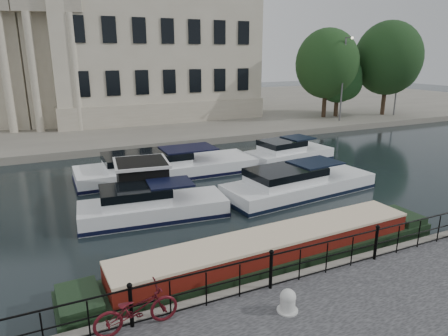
# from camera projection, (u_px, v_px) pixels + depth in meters

# --- Properties ---
(ground_plane) EXTENTS (160.00, 160.00, 0.00)m
(ground_plane) POSITION_uv_depth(u_px,v_px,m) (235.00, 268.00, 13.67)
(ground_plane) COLOR black
(ground_plane) RESTS_ON ground
(far_bank) EXTENTS (120.00, 42.00, 0.55)m
(far_bank) POSITION_uv_depth(u_px,v_px,m) (89.00, 113.00, 47.57)
(far_bank) COLOR #6B665B
(far_bank) RESTS_ON ground_plane
(railing) EXTENTS (24.14, 0.14, 1.22)m
(railing) POSITION_uv_depth(u_px,v_px,m) (271.00, 268.00, 11.38)
(railing) COLOR black
(railing) RESTS_ON near_quay
(civic_building) EXTENTS (53.55, 31.84, 16.85)m
(civic_building) POSITION_uv_depth(u_px,v_px,m) (79.00, 54.00, 41.55)
(civic_building) COLOR #ADA38C
(civic_building) RESTS_ON far_bank
(lamp_posts) EXTENTS (8.24, 1.55, 8.07)m
(lamp_posts) POSITION_uv_depth(u_px,v_px,m) (372.00, 77.00, 40.93)
(lamp_posts) COLOR #59595B
(lamp_posts) RESTS_ON far_bank
(bicycle) EXTENTS (2.12, 0.81, 1.10)m
(bicycle) POSITION_uv_depth(u_px,v_px,m) (136.00, 309.00, 9.71)
(bicycle) COLOR #470C13
(bicycle) RESTS_ON near_quay
(mooring_bollard) EXTENTS (0.56, 0.56, 0.63)m
(mooring_bollard) POSITION_uv_depth(u_px,v_px,m) (288.00, 301.00, 10.44)
(mooring_bollard) COLOR #BBBBB6
(mooring_bollard) RESTS_ON near_quay
(narrowboat) EXTENTS (14.00, 2.37, 1.51)m
(narrowboat) POSITION_uv_depth(u_px,v_px,m) (272.00, 256.00, 13.72)
(narrowboat) COLOR black
(narrowboat) RESTS_ON ground_plane
(harbour_hut) EXTENTS (3.77, 3.27, 2.23)m
(harbour_hut) POSITION_uv_depth(u_px,v_px,m) (142.00, 184.00, 19.40)
(harbour_hut) COLOR #6B665B
(harbour_hut) RESTS_ON ground_plane
(cabin_cruisers) EXTENTS (17.50, 9.51, 1.99)m
(cabin_cruisers) POSITION_uv_depth(u_px,v_px,m) (221.00, 177.00, 22.62)
(cabin_cruisers) COLOR silver
(cabin_cruisers) RESTS_ON ground_plane
(trees) EXTENTS (13.83, 8.12, 9.97)m
(trees) POSITION_uv_depth(u_px,v_px,m) (360.00, 65.00, 42.09)
(trees) COLOR black
(trees) RESTS_ON far_bank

